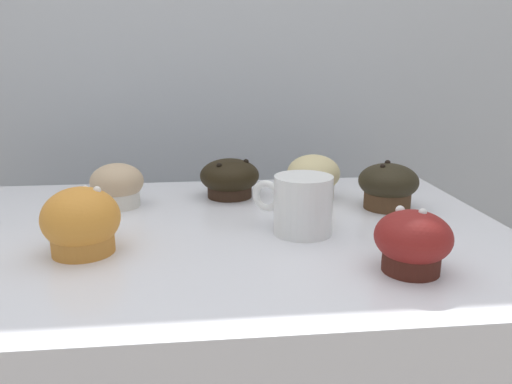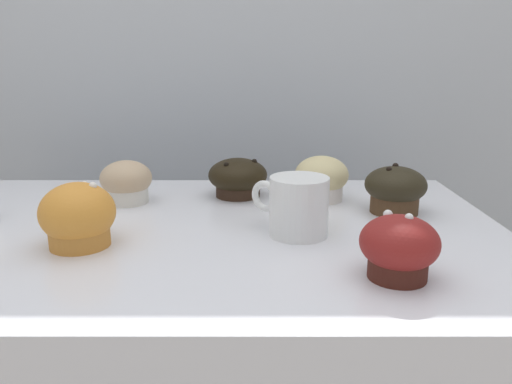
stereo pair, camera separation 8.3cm
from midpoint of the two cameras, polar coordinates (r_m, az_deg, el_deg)
name	(u,v)px [view 1 (the left image)]	position (r m, az deg, el deg)	size (l,w,h in m)	color
wall_back	(198,173)	(1.39, -8.35, 2.14)	(3.20, 0.10, 1.80)	#B2B7BC
muffin_front_center	(81,223)	(0.74, -22.44, -3.32)	(0.11, 0.11, 0.09)	#CB8033
muffin_back_left	(388,186)	(0.91, 12.35, 0.69)	(0.11, 0.11, 0.09)	#49311C
muffin_back_right	(313,177)	(0.96, 4.10, 1.70)	(0.10, 0.10, 0.08)	silver
muffin_front_left	(117,186)	(0.95, -18.05, 0.67)	(0.10, 0.10, 0.08)	silver
muffin_front_right	(413,242)	(0.65, 13.98, -5.60)	(0.10, 0.10, 0.08)	#451C14
muffin_back_center	(230,178)	(0.97, -5.51, 1.54)	(0.11, 0.11, 0.07)	black
coffee_cup	(302,203)	(0.76, 2.14, -1.36)	(0.12, 0.11, 0.09)	white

